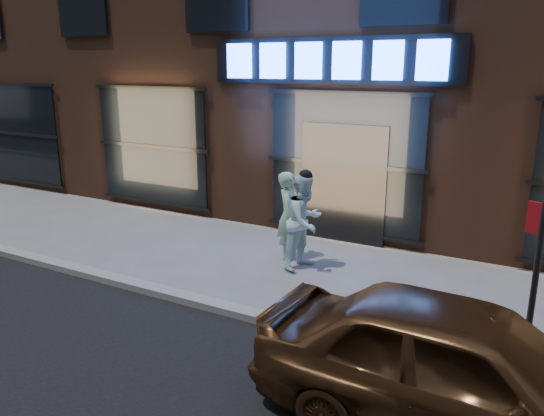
{
  "coord_description": "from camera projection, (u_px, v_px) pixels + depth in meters",
  "views": [
    {
      "loc": [
        3.79,
        -5.91,
        3.53
      ],
      "look_at": [
        -0.36,
        1.6,
        1.2
      ],
      "focal_mm": 35.0,
      "sensor_mm": 36.0,
      "label": 1
    }
  ],
  "objects": [
    {
      "name": "gold_sedan",
      "position": [
        464.0,
        372.0,
        5.04
      ],
      "size": [
        4.17,
        1.78,
        1.41
      ],
      "primitive_type": "imported",
      "rotation": [
        0.0,
        0.0,
        1.54
      ],
      "color": "brown",
      "rests_on": "ground"
    },
    {
      "name": "ground",
      "position": [
        240.0,
        316.0,
        7.69
      ],
      "size": [
        90.0,
        90.0,
        0.0
      ],
      "primitive_type": "plane",
      "color": "slate",
      "rests_on": "ground"
    },
    {
      "name": "sign_post",
      "position": [
        535.0,
        278.0,
        5.69
      ],
      "size": [
        0.34,
        0.13,
        2.16
      ],
      "rotation": [
        0.0,
        0.0,
        -0.29
      ],
      "color": "#262628",
      "rests_on": "ground"
    },
    {
      "name": "man_cap",
      "position": [
        305.0,
        221.0,
        9.32
      ],
      "size": [
        0.82,
        0.95,
        1.71
      ],
      "primitive_type": "imported",
      "rotation": [
        0.0,
        0.0,
        1.35
      ],
      "color": "white",
      "rests_on": "ground"
    },
    {
      "name": "curb",
      "position": [
        240.0,
        312.0,
        7.67
      ],
      "size": [
        60.0,
        0.25,
        0.12
      ],
      "primitive_type": "cube",
      "color": "gray",
      "rests_on": "ground"
    },
    {
      "name": "man_bowtie",
      "position": [
        288.0,
        215.0,
        9.82
      ],
      "size": [
        0.59,
        0.7,
        1.65
      ],
      "primitive_type": "imported",
      "rotation": [
        0.0,
        0.0,
        1.94
      ],
      "color": "#A6DAAE",
      "rests_on": "ground"
    }
  ]
}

